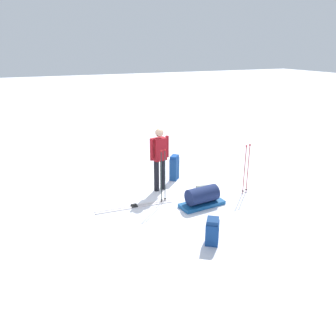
{
  "coord_description": "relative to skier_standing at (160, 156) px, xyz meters",
  "views": [
    {
      "loc": [
        3.33,
        7.45,
        3.67
      ],
      "look_at": [
        0.0,
        0.0,
        0.7
      ],
      "focal_mm": 35.88,
      "sensor_mm": 36.0,
      "label": 1
    }
  ],
  "objects": [
    {
      "name": "ground_plane",
      "position": [
        -0.12,
        0.28,
        -0.95
      ],
      "size": [
        80.0,
        80.0,
        0.0
      ],
      "primitive_type": "plane",
      "color": "white"
    },
    {
      "name": "skier_standing",
      "position": [
        0.0,
        0.0,
        0.0
      ],
      "size": [
        0.56,
        0.28,
        1.7
      ],
      "color": "black",
      "rests_on": "ground_plane"
    },
    {
      "name": "ski_pair_near",
      "position": [
        0.97,
        0.71,
        -0.94
      ],
      "size": [
        1.91,
        0.3,
        0.05
      ],
      "color": "silver",
      "rests_on": "ground_plane"
    },
    {
      "name": "backpack_large_dark",
      "position": [
        0.08,
        2.84,
        -0.7
      ],
      "size": [
        0.38,
        0.39,
        0.53
      ],
      "color": "navy",
      "rests_on": "ground_plane"
    },
    {
      "name": "backpack_bright",
      "position": [
        -0.68,
        -0.52,
        -0.6
      ],
      "size": [
        0.37,
        0.37,
        0.73
      ],
      "color": "navy",
      "rests_on": "ground_plane"
    },
    {
      "name": "ski_poles_planted_near",
      "position": [
        -1.99,
        1.09,
        -0.22
      ],
      "size": [
        0.21,
        0.11,
        1.32
      ],
      "color": "maroon",
      "rests_on": "ground_plane"
    },
    {
      "name": "ski_poles_planted_far",
      "position": [
        0.21,
        0.72,
        -0.2
      ],
      "size": [
        0.18,
        0.1,
        1.37
      ],
      "color": "black",
      "rests_on": "ground_plane"
    },
    {
      "name": "gear_sled",
      "position": [
        -0.56,
        1.32,
        -0.73
      ],
      "size": [
        1.15,
        0.55,
        0.49
      ],
      "color": "navy",
      "rests_on": "ground_plane"
    },
    {
      "name": "sleeping_mat_rolled",
      "position": [
        -1.1,
        0.61,
        -0.86
      ],
      "size": [
        0.57,
        0.28,
        0.18
      ],
      "primitive_type": "cylinder",
      "rotation": [
        0.0,
        1.57,
        2.96
      ],
      "color": "gray",
      "rests_on": "ground_plane"
    }
  ]
}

